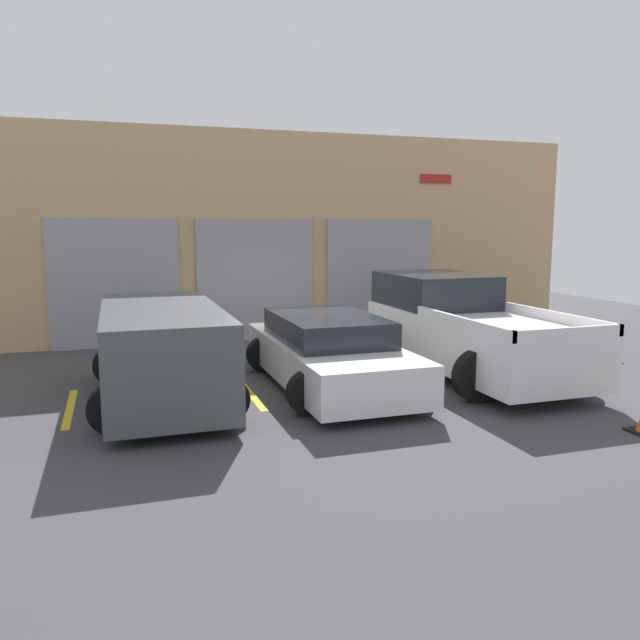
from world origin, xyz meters
The scene contains 9 objects.
ground_plane centered at (0.00, 0.00, 0.00)m, with size 28.00×28.00×0.00m, color #3D3D3F.
shophouse_building centered at (-0.01, 3.29, 2.48)m, with size 16.86×0.68×5.03m.
pickup_truck centered at (2.81, -1.60, 0.85)m, with size 2.59×5.28×1.80m.
sedan_white centered at (0.00, -1.88, 0.60)m, with size 2.30×4.71×1.24m.
sedan_side centered at (-2.81, -1.91, 0.83)m, with size 2.21×4.50×1.52m.
parking_stripe_far_left centered at (-4.21, -1.91, 0.00)m, with size 0.12×2.20×0.01m, color gold.
parking_stripe_left centered at (-1.40, -1.91, 0.00)m, with size 0.12×2.20×0.01m, color gold.
parking_stripe_centre centered at (1.40, -1.91, 0.00)m, with size 0.12×2.20×0.01m, color gold.
parking_stripe_right centered at (4.21, -1.91, 0.00)m, with size 0.12×2.20×0.01m, color gold.
Camera 1 is at (-3.45, -11.90, 2.78)m, focal length 35.00 mm.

